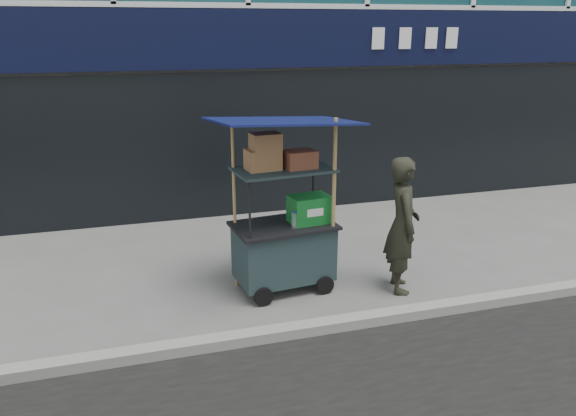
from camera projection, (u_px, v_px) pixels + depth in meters
name	position (u px, v px, depth m)	size (l,w,h in m)	color
ground	(331.00, 320.00, 6.20)	(80.00, 80.00, 0.00)	#605F5B
curb	(338.00, 324.00, 6.00)	(80.00, 0.18, 0.12)	gray
vendor_cart	(285.00, 230.00, 6.74)	(1.72, 1.30, 2.17)	#1A2A2C
vendor_man	(402.00, 225.00, 6.70)	(0.61, 0.40, 1.67)	black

